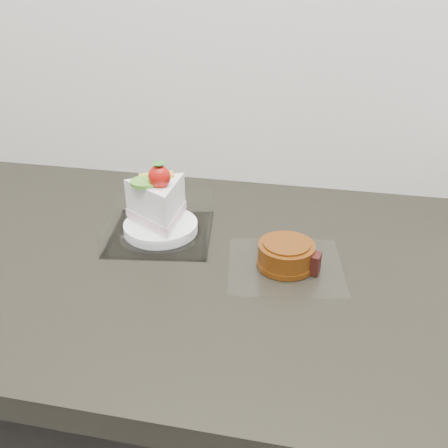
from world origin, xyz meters
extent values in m
cube|color=black|center=(0.00, 1.69, 0.88)|extent=(2.04, 0.64, 0.04)
cube|color=white|center=(-0.21, 1.75, 0.90)|extent=(0.20, 0.20, 0.00)
cylinder|color=white|center=(-0.21, 1.75, 0.91)|extent=(0.13, 0.13, 0.02)
ellipsoid|color=red|center=(-0.21, 1.74, 1.01)|extent=(0.04, 0.03, 0.04)
cone|color=#2D7223|center=(-0.21, 1.74, 1.03)|extent=(0.02, 0.02, 0.01)
cylinder|color=#5DA931|center=(-0.23, 1.74, 1.00)|extent=(0.05, 0.05, 0.01)
cube|color=gold|center=(-0.22, 1.77, 1.00)|extent=(0.06, 0.04, 0.01)
cube|color=white|center=(0.01, 1.69, 0.90)|extent=(0.20, 0.19, 0.00)
cylinder|color=#5E2D0B|center=(0.01, 1.69, 0.92)|extent=(0.11, 0.11, 0.04)
cylinder|color=#5E2D0B|center=(0.01, 1.69, 0.91)|extent=(0.12, 0.12, 0.01)
cylinder|color=#5E2D0B|center=(0.01, 1.69, 0.94)|extent=(0.09, 0.09, 0.00)
cube|color=black|center=(0.05, 1.68, 0.92)|extent=(0.03, 0.03, 0.03)
camera|label=1|loc=(0.04, 1.04, 1.33)|focal=40.00mm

